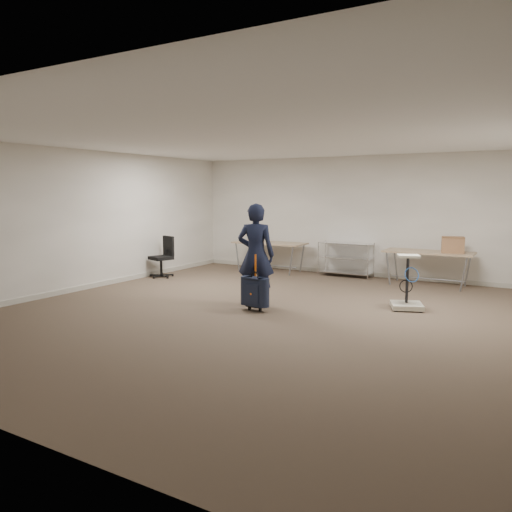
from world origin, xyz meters
The scene contains 10 objects.
ground centered at (0.00, 0.00, 0.00)m, with size 9.00×9.00×0.00m, color #413227.
room_shell centered at (0.00, 1.38, 0.05)m, with size 8.00×9.00×9.00m.
folding_table_left centered at (-1.90, 3.95, 0.68)m, with size 1.80×0.75×0.73m.
folding_table_right centered at (1.90, 3.95, 0.68)m, with size 1.80×0.75×0.73m.
wire_shelf centered at (0.00, 4.20, 0.44)m, with size 1.22×0.47×0.80m.
person centered at (-0.30, 0.55, 0.89)m, with size 0.65×0.42×1.77m, color black.
suitcase centered at (-0.09, 0.16, 0.32)m, with size 0.36×0.23×0.95m.
office_chair centered at (-3.65, 1.98, 0.29)m, with size 0.57×0.57×0.95m.
equipment_cart centered at (2.05, 1.57, 0.24)m, with size 0.65×0.65×0.92m.
cardboard_box centered at (2.37, 3.96, 0.89)m, with size 0.43×0.33×0.33m, color #8E6042.
Camera 1 is at (4.02, -6.82, 1.95)m, focal length 35.00 mm.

